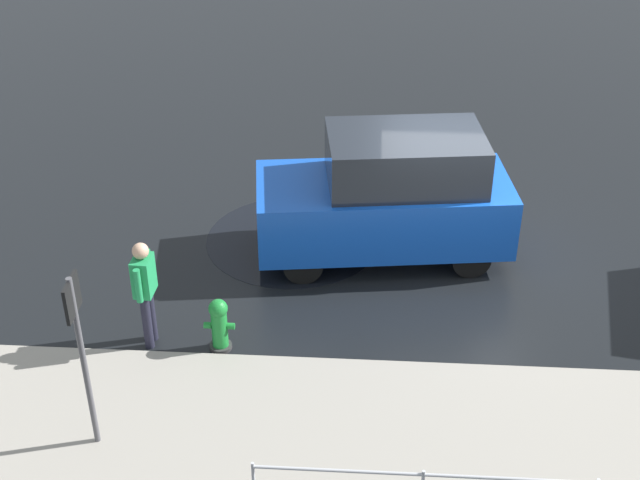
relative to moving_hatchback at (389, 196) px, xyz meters
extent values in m
plane|color=black|center=(-1.11, 0.16, -1.03)|extent=(60.00, 60.00, 0.00)
cube|color=gray|center=(-1.11, 4.36, -1.01)|extent=(24.00, 3.20, 0.04)
cube|color=blue|center=(0.09, 0.01, -0.23)|extent=(4.08, 2.18, 0.99)
cube|color=#1E232B|center=(-0.22, -0.03, 0.65)|extent=(2.51, 1.78, 0.77)
cylinder|color=black|center=(1.27, 0.88, -0.73)|extent=(0.62, 0.29, 0.60)
cylinder|color=black|center=(1.45, -0.53, -0.73)|extent=(0.62, 0.29, 0.60)
cylinder|color=black|center=(-1.28, 0.56, -0.73)|extent=(0.62, 0.29, 0.60)
cylinder|color=black|center=(-1.10, -0.86, -0.73)|extent=(0.62, 0.29, 0.60)
cylinder|color=#197A2D|center=(2.27, 2.58, -0.72)|extent=(0.22, 0.22, 0.62)
sphere|color=#197A2D|center=(2.27, 2.58, -0.35)|extent=(0.26, 0.26, 0.26)
cylinder|color=#197A2D|center=(2.11, 2.58, -0.64)|extent=(0.10, 0.09, 0.09)
cylinder|color=#197A2D|center=(2.43, 2.58, -0.64)|extent=(0.10, 0.09, 0.09)
cylinder|color=#2D2D2D|center=(2.27, 2.58, -1.00)|extent=(0.31, 0.31, 0.06)
cube|color=#1E8C4C|center=(3.25, 2.52, 0.10)|extent=(0.26, 0.37, 0.55)
sphere|color=tan|center=(3.25, 2.52, 0.48)|extent=(0.22, 0.22, 0.22)
cylinder|color=#1E1E2D|center=(3.24, 2.43, -0.60)|extent=(0.13, 0.13, 0.85)
cylinder|color=#1E1E2D|center=(3.25, 2.61, -0.60)|extent=(0.13, 0.13, 0.85)
cylinder|color=#1E8C4C|center=(3.23, 2.28, 0.10)|extent=(0.09, 0.09, 0.50)
cylinder|color=#1E8C4C|center=(3.26, 2.76, 0.10)|extent=(0.09, 0.09, 0.50)
cylinder|color=#4C4C51|center=(3.46, 4.46, 0.17)|extent=(0.07, 0.07, 2.40)
cube|color=black|center=(3.46, 4.46, 1.12)|extent=(0.04, 0.44, 0.44)
cylinder|color=black|center=(1.54, -0.28, -1.02)|extent=(2.84, 2.84, 0.01)
camera|label=1|loc=(0.31, 12.06, 6.74)|focal=50.00mm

